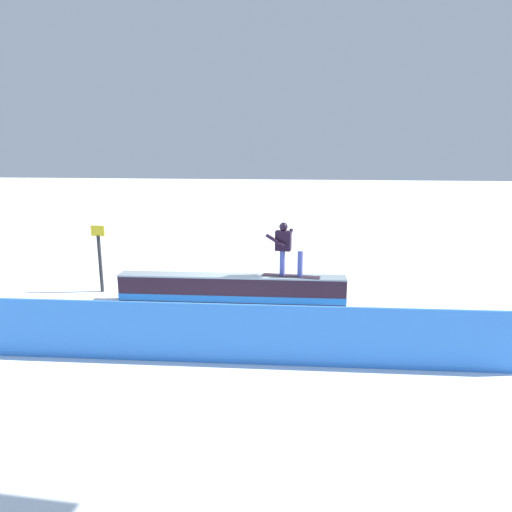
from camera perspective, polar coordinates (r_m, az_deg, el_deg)
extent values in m
plane|color=white|center=(12.12, -3.14, -6.04)|extent=(120.00, 120.00, 0.00)
cube|color=black|center=(12.00, -3.16, -4.35)|extent=(6.06, 0.78, 0.75)
cube|color=blue|center=(12.06, -3.15, -5.20)|extent=(6.07, 0.79, 0.18)
cube|color=gray|center=(11.89, -3.18, -2.54)|extent=(6.06, 0.84, 0.04)
cube|color=#291B25|center=(11.78, 4.47, -2.56)|extent=(1.54, 0.46, 0.01)
cylinder|color=#434B94|center=(11.74, 3.37, -0.88)|extent=(0.16, 0.16, 0.67)
cylinder|color=#434B94|center=(11.66, 5.64, -1.01)|extent=(0.16, 0.16, 0.67)
cube|color=black|center=(11.61, 3.50, 1.96)|extent=(0.43, 0.29, 0.52)
sphere|color=black|center=(11.54, 3.52, 3.75)|extent=(0.22, 0.22, 0.22)
cylinder|color=black|center=(11.48, 2.46, 1.98)|extent=(0.53, 0.15, 0.35)
cylinder|color=black|center=(11.74, 4.13, 2.21)|extent=(0.27, 0.12, 0.55)
cube|color=#3279DE|center=(8.70, -7.46, -9.71)|extent=(12.75, 0.74, 1.19)
cylinder|color=#262628|center=(13.64, -19.22, -0.98)|extent=(0.10, 0.10, 1.65)
cube|color=yellow|center=(13.45, -19.52, 3.05)|extent=(0.40, 0.04, 0.30)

